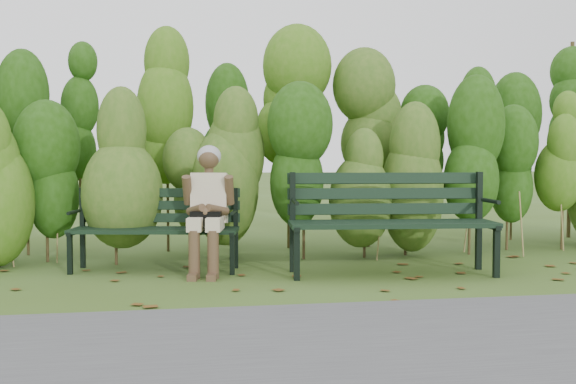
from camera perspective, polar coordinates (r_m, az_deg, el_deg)
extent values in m
plane|color=#3C5518|center=(5.79, 0.59, -7.61)|extent=(80.00, 80.00, 0.00)
cube|color=#474749|center=(3.70, 6.86, -13.68)|extent=(60.00, 2.50, 0.01)
cylinder|color=#47381E|center=(7.02, -18.89, -2.61)|extent=(0.03, 0.03, 0.80)
ellipsoid|color=#3D7015|center=(6.99, -18.98, 2.62)|extent=(0.64, 0.64, 1.44)
cylinder|color=#47381E|center=(6.95, -13.90, -2.59)|extent=(0.03, 0.03, 0.80)
ellipsoid|color=#3D7015|center=(6.92, -13.96, 2.69)|extent=(0.64, 0.64, 1.44)
cylinder|color=#47381E|center=(6.93, -8.84, -2.55)|extent=(0.03, 0.03, 0.80)
ellipsoid|color=#3D7015|center=(6.90, -8.89, 2.75)|extent=(0.64, 0.64, 1.44)
cylinder|color=#47381E|center=(6.97, -3.80, -2.49)|extent=(0.03, 0.03, 0.80)
ellipsoid|color=#3D7015|center=(6.94, -3.82, 2.78)|extent=(0.64, 0.64, 1.44)
cylinder|color=#47381E|center=(7.06, 1.15, -2.42)|extent=(0.03, 0.03, 0.80)
ellipsoid|color=#3D7015|center=(7.02, 1.16, 2.79)|extent=(0.64, 0.64, 1.44)
cylinder|color=#47381E|center=(7.20, 5.94, -2.33)|extent=(0.03, 0.03, 0.80)
ellipsoid|color=#3D7015|center=(7.16, 5.97, 2.77)|extent=(0.64, 0.64, 1.44)
cylinder|color=#47381E|center=(7.38, 10.52, -2.23)|extent=(0.03, 0.03, 0.80)
ellipsoid|color=#3D7015|center=(7.35, 10.57, 2.74)|extent=(0.64, 0.64, 1.44)
cylinder|color=#47381E|center=(7.62, 14.85, -2.12)|extent=(0.03, 0.03, 0.80)
ellipsoid|color=#3D7015|center=(7.59, 14.91, 2.70)|extent=(0.64, 0.64, 1.44)
cylinder|color=#47381E|center=(7.89, 18.90, -2.01)|extent=(0.03, 0.03, 0.80)
ellipsoid|color=#3D7015|center=(7.86, 18.98, 2.65)|extent=(0.64, 0.64, 1.44)
cylinder|color=#47381E|center=(8.20, 22.66, -1.89)|extent=(0.03, 0.03, 0.80)
ellipsoid|color=#3D7015|center=(8.17, 22.75, 2.58)|extent=(0.64, 0.64, 1.44)
cylinder|color=#47381E|center=(8.09, -21.60, -0.87)|extent=(0.04, 0.04, 1.10)
ellipsoid|color=#1D460A|center=(8.08, -21.72, 5.37)|extent=(0.70, 0.70, 1.98)
cylinder|color=#47381E|center=(7.97, -16.19, -0.83)|extent=(0.04, 0.04, 1.10)
ellipsoid|color=#1D460A|center=(7.96, -16.28, 5.50)|extent=(0.70, 0.70, 1.98)
cylinder|color=#47381E|center=(7.92, -10.66, -0.79)|extent=(0.04, 0.04, 1.10)
ellipsoid|color=#1D460A|center=(7.91, -10.72, 5.58)|extent=(0.70, 0.70, 1.98)
cylinder|color=#47381E|center=(7.94, -5.11, -0.74)|extent=(0.04, 0.04, 1.10)
ellipsoid|color=#1D460A|center=(7.93, -5.14, 5.62)|extent=(0.70, 0.70, 1.98)
cylinder|color=#47381E|center=(8.04, 0.36, -0.68)|extent=(0.04, 0.04, 1.10)
ellipsoid|color=#1D460A|center=(8.03, 0.36, 5.60)|extent=(0.70, 0.70, 1.98)
cylinder|color=#47381E|center=(8.21, 5.64, -0.62)|extent=(0.04, 0.04, 1.10)
ellipsoid|color=#1D460A|center=(8.20, 5.68, 5.53)|extent=(0.70, 0.70, 1.98)
cylinder|color=#47381E|center=(8.44, 10.68, -0.56)|extent=(0.04, 0.04, 1.10)
ellipsoid|color=#1D460A|center=(8.43, 10.73, 5.42)|extent=(0.70, 0.70, 1.98)
cylinder|color=#47381E|center=(8.74, 15.40, -0.49)|extent=(0.04, 0.04, 1.10)
ellipsoid|color=#1D460A|center=(8.73, 15.48, 5.28)|extent=(0.70, 0.70, 1.98)
cylinder|color=#47381E|center=(9.09, 19.79, -0.43)|extent=(0.04, 0.04, 1.10)
ellipsoid|color=#1D460A|center=(9.08, 19.89, 5.12)|extent=(0.70, 0.70, 1.98)
cube|color=brown|center=(5.08, -6.30, -9.09)|extent=(0.09, 0.11, 0.01)
cube|color=brown|center=(5.65, -5.71, -7.87)|extent=(0.11, 0.11, 0.01)
cube|color=brown|center=(4.96, -14.70, -9.47)|extent=(0.10, 0.11, 0.01)
cube|color=brown|center=(6.80, 11.60, -6.05)|extent=(0.11, 0.11, 0.01)
cube|color=brown|center=(5.07, 7.38, -9.13)|extent=(0.10, 0.11, 0.01)
cube|color=brown|center=(5.03, -20.07, -9.39)|extent=(0.08, 0.10, 0.01)
cube|color=brown|center=(6.45, -9.67, -6.53)|extent=(0.10, 0.11, 0.01)
cube|color=brown|center=(7.07, 15.70, -5.77)|extent=(0.11, 0.09, 0.01)
cube|color=brown|center=(5.85, 1.53, -7.48)|extent=(0.11, 0.10, 0.01)
cube|color=brown|center=(5.73, 23.02, -7.94)|extent=(0.11, 0.11, 0.01)
cube|color=brown|center=(6.53, -20.27, -6.56)|extent=(0.11, 0.10, 0.01)
cube|color=brown|center=(6.09, 20.20, -7.24)|extent=(0.09, 0.08, 0.01)
cube|color=brown|center=(4.77, -15.81, -9.99)|extent=(0.11, 0.10, 0.01)
cube|color=brown|center=(6.13, -18.58, -7.14)|extent=(0.11, 0.11, 0.01)
cube|color=brown|center=(6.26, -17.97, -6.93)|extent=(0.11, 0.11, 0.01)
cube|color=brown|center=(6.73, 13.67, -6.17)|extent=(0.11, 0.11, 0.01)
cube|color=brown|center=(5.82, -10.33, -7.58)|extent=(0.11, 0.09, 0.01)
cube|color=brown|center=(6.67, -20.94, -6.37)|extent=(0.11, 0.11, 0.01)
cube|color=brown|center=(5.82, -5.83, -7.55)|extent=(0.11, 0.10, 0.01)
cube|color=brown|center=(6.28, -6.08, -6.76)|extent=(0.07, 0.09, 0.01)
cube|color=brown|center=(4.53, -9.76, -10.62)|extent=(0.10, 0.09, 0.01)
cube|color=brown|center=(6.23, 3.19, -6.83)|extent=(0.10, 0.08, 0.01)
cube|color=brown|center=(6.15, 1.51, -6.96)|extent=(0.11, 0.11, 0.01)
cube|color=brown|center=(4.94, -9.14, -9.46)|extent=(0.10, 0.11, 0.01)
cube|color=brown|center=(7.19, 19.09, -5.67)|extent=(0.10, 0.08, 0.01)
cube|color=brown|center=(6.66, -11.60, -6.25)|extent=(0.11, 0.11, 0.01)
cube|color=brown|center=(6.38, 10.94, -6.64)|extent=(0.10, 0.09, 0.01)
cube|color=brown|center=(6.34, -12.05, -6.71)|extent=(0.11, 0.11, 0.01)
cube|color=brown|center=(6.66, -19.56, -6.36)|extent=(0.11, 0.11, 0.01)
cube|color=brown|center=(5.56, -11.69, -8.09)|extent=(0.10, 0.11, 0.01)
cube|color=brown|center=(4.65, -22.17, -10.45)|extent=(0.11, 0.09, 0.01)
cube|color=brown|center=(5.76, -1.25, -7.63)|extent=(0.11, 0.11, 0.01)
cube|color=black|center=(6.22, -11.53, -3.35)|extent=(1.53, 0.37, 0.03)
cube|color=black|center=(6.32, -11.32, -3.24)|extent=(1.53, 0.37, 0.03)
cube|color=black|center=(6.42, -11.12, -3.14)|extent=(1.53, 0.37, 0.03)
cube|color=black|center=(6.53, -10.93, -3.04)|extent=(1.53, 0.37, 0.03)
cube|color=black|center=(6.60, -10.79, -2.16)|extent=(1.52, 0.33, 0.09)
cube|color=black|center=(6.60, -10.78, -1.11)|extent=(1.52, 0.33, 0.09)
cube|color=black|center=(6.60, -10.77, -0.06)|extent=(1.52, 0.33, 0.09)
cube|color=black|center=(6.43, -17.98, -4.96)|extent=(0.05, 0.05, 0.39)
cube|color=black|center=(6.75, -17.00, -2.92)|extent=(0.05, 0.05, 0.77)
cube|color=black|center=(6.57, -17.53, -3.24)|extent=(0.12, 0.43, 0.03)
cylinder|color=black|center=(6.51, -17.67, -1.63)|extent=(0.09, 0.32, 0.03)
cube|color=black|center=(6.11, -4.75, -5.22)|extent=(0.05, 0.05, 0.39)
cube|color=black|center=(6.45, -4.44, -3.06)|extent=(0.05, 0.05, 0.77)
cube|color=black|center=(6.26, -4.60, -3.41)|extent=(0.12, 0.43, 0.03)
cylinder|color=black|center=(6.20, -4.65, -1.72)|extent=(0.09, 0.32, 0.03)
cube|color=black|center=(5.94, 9.27, -2.87)|extent=(1.85, 0.28, 0.04)
cube|color=black|center=(6.07, 8.98, -2.75)|extent=(1.85, 0.28, 0.04)
cube|color=black|center=(6.19, 8.70, -2.63)|extent=(1.85, 0.28, 0.04)
cube|color=black|center=(6.32, 8.44, -2.52)|extent=(1.85, 0.28, 0.04)
cube|color=black|center=(6.40, 8.26, -1.43)|extent=(1.85, 0.23, 0.11)
cube|color=black|center=(6.41, 8.24, -0.13)|extent=(1.85, 0.23, 0.11)
cube|color=black|center=(6.41, 8.22, 1.16)|extent=(1.85, 0.23, 0.11)
cube|color=black|center=(5.82, 0.75, -5.25)|extent=(0.06, 0.06, 0.46)
cube|color=black|center=(6.23, 0.38, -2.56)|extent=(0.06, 0.06, 0.93)
cube|color=black|center=(5.99, 0.57, -2.98)|extent=(0.10, 0.52, 0.04)
cylinder|color=black|center=(5.92, 0.61, -0.85)|extent=(0.07, 0.39, 0.04)
cube|color=black|center=(6.23, 17.24, -4.84)|extent=(0.06, 0.06, 0.46)
cube|color=black|center=(6.61, 15.85, -2.35)|extent=(0.06, 0.06, 0.93)
cube|color=black|center=(6.39, 16.59, -2.73)|extent=(0.10, 0.52, 0.04)
cylinder|color=black|center=(6.33, 16.78, -0.74)|extent=(0.07, 0.39, 0.04)
cube|color=beige|center=(6.10, -7.74, -2.65)|extent=(0.20, 0.40, 0.12)
cube|color=beige|center=(6.08, -6.19, -2.66)|extent=(0.20, 0.40, 0.12)
cylinder|color=#503A25|center=(5.98, -7.94, -5.26)|extent=(0.12, 0.12, 0.42)
cylinder|color=#503A25|center=(5.95, -6.36, -5.28)|extent=(0.12, 0.12, 0.42)
cube|color=#503A25|center=(5.93, -8.04, -7.11)|extent=(0.12, 0.20, 0.06)
cube|color=#503A25|center=(5.91, -6.44, -7.14)|extent=(0.12, 0.20, 0.06)
cube|color=beige|center=(6.32, -6.67, -0.52)|extent=(0.37, 0.29, 0.48)
cylinder|color=#503A25|center=(6.29, -6.70, 1.74)|extent=(0.08, 0.08, 0.09)
sphere|color=#503A25|center=(6.28, -6.72, 2.83)|extent=(0.19, 0.19, 0.19)
ellipsoid|color=gray|center=(6.30, -6.69, 3.04)|extent=(0.22, 0.21, 0.20)
cylinder|color=#503A25|center=(6.27, -8.52, 0.16)|extent=(0.12, 0.20, 0.29)
cylinder|color=#503A25|center=(6.22, -4.99, 0.16)|extent=(0.12, 0.20, 0.29)
cylinder|color=#503A25|center=(6.14, -7.80, -1.49)|extent=(0.18, 0.26, 0.12)
cylinder|color=#503A25|center=(6.12, -6.00, -1.50)|extent=(0.24, 0.22, 0.12)
sphere|color=#503A25|center=(6.08, -6.97, -1.71)|extent=(0.10, 0.10, 0.10)
cube|color=black|center=(6.09, -6.95, -2.31)|extent=(0.29, 0.16, 0.15)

